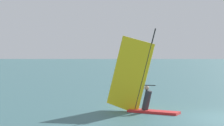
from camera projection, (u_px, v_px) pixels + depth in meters
The scene contains 2 objects.
windsurfer at pixel (141, 90), 18.13m from camera, with size 3.85×0.98×4.20m.
cargo_ship at pixel (143, 55), 928.52m from camera, with size 60.30×159.19×41.48m.
Camera 1 is at (1.41, -17.04, 2.66)m, focal length 59.27 mm.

